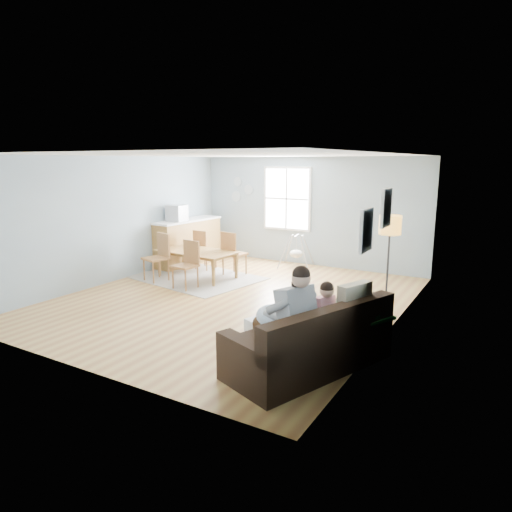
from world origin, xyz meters
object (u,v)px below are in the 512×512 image
Objects in this scene: storage_cube at (267,339)px; chair_ne at (232,251)px; monitor at (177,213)px; floor_lamp at (390,234)px; toddler at (320,307)px; chair_sw at (159,253)px; baby_swing at (296,253)px; chair_nw at (203,247)px; counter at (188,241)px; dining_table at (196,264)px; sofa at (313,346)px; father at (287,315)px; chair_se at (188,261)px.

storage_cube is 0.58× the size of chair_ne.
storage_cube is 1.38× the size of monitor.
toddler is at bearing -97.69° from floor_lamp.
toddler is at bearing -24.84° from chair_sw.
chair_ne is at bearing 129.21° from storage_cube.
toddler is at bearing -61.50° from baby_swing.
chair_nw is 0.47× the size of counter.
toddler is at bearing -29.98° from dining_table.
floor_lamp reaches higher than dining_table.
chair_sw is 1.01× the size of chair_ne.
storage_cube is 5.91m from monitor.
baby_swing is (-2.91, 2.65, -1.08)m from floor_lamp.
chair_sw is at bearing -136.03° from chair_ne.
baby_swing reaches higher than storage_cube.
storage_cube is 0.34× the size of dining_table.
chair_nw is at bearing 3.29° from monitor.
toddler is at bearing 90.54° from sofa.
sofa is 1.69× the size of father.
chair_ne is at bearing -17.04° from counter.
toddler is 0.86× the size of chair_sw.
sofa is 5.06m from dining_table.
floor_lamp is 1.79× the size of chair_nw.
sofa is 4.37m from chair_se.
chair_nw is 1.02× the size of baby_swing.
dining_table is (-3.44, 2.93, 0.05)m from storage_cube.
monitor reaches higher than sofa.
chair_ne is at bearing -120.61° from baby_swing.
dining_table is 4.11× the size of monitor.
chair_se is at bearing 151.95° from toddler.
chair_nw is 2.30m from baby_swing.
toddler is 6.26m from monitor.
floor_lamp is at bearing -42.38° from baby_swing.
father is at bearing -48.91° from chair_ne.
counter reaches higher than storage_cube.
toddler is at bearing 16.65° from storage_cube.
dining_table is 1.86× the size of baby_swing.
sofa is 0.67m from storage_cube.
father reaches higher than sofa.
father is at bearing -38.02° from monitor.
counter is (-0.75, 0.35, 0.03)m from chair_nw.
sofa is at bearing -30.64° from chair_se.
baby_swing is (1.49, 2.09, 0.05)m from dining_table.
chair_nw is at bearing 135.97° from storage_cube.
dining_table is 2.57m from baby_swing.
storage_cube is at bearing 148.07° from father.
floor_lamp reaches higher than monitor.
dining_table is at bearing 115.86° from chair_se.
chair_ne is (-3.52, 3.52, 0.28)m from sofa.
chair_sw is at bearing -99.86° from chair_nw.
father is 5.77m from chair_nw.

